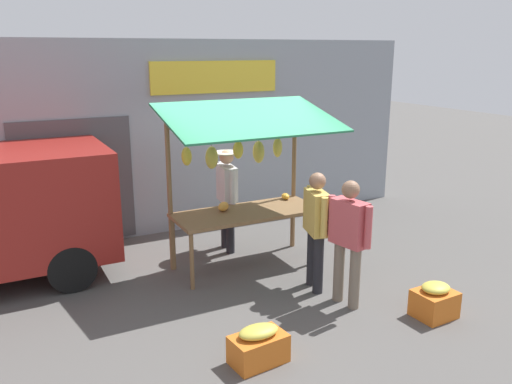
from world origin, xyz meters
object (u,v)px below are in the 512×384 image
at_px(shopper_in_grey_tee, 316,223).
at_px(produce_crate_side, 435,301).
at_px(vendor_with_sunhat, 227,191).
at_px(shopper_in_striped_shirt, 349,234).
at_px(market_stall, 245,167).
at_px(produce_crate_near, 258,346).

distance_m(shopper_in_grey_tee, produce_crate_side, 1.79).
xyz_separation_m(vendor_with_sunhat, shopper_in_grey_tee, (-0.46, 1.89, -0.04)).
bearing_deg(vendor_with_sunhat, shopper_in_striped_shirt, 20.49).
bearing_deg(market_stall, produce_crate_near, 66.70).
relative_size(market_stall, produce_crate_side, 4.96).
distance_m(shopper_in_striped_shirt, produce_crate_near, 1.93).
xyz_separation_m(market_stall, vendor_with_sunhat, (-0.02, -0.71, -0.55)).
bearing_deg(produce_crate_side, shopper_in_grey_tee, -57.15).
height_order(shopper_in_striped_shirt, produce_crate_side, shopper_in_striped_shirt).
bearing_deg(produce_crate_side, produce_crate_near, -2.78).
xyz_separation_m(shopper_in_grey_tee, produce_crate_side, (-0.88, 1.36, -0.75)).
distance_m(market_stall, shopper_in_striped_shirt, 1.95).
bearing_deg(produce_crate_near, vendor_with_sunhat, -108.77).
bearing_deg(market_stall, produce_crate_side, 118.16).
bearing_deg(produce_crate_near, produce_crate_side, 177.22).
bearing_deg(produce_crate_near, shopper_in_striped_shirt, -157.89).
xyz_separation_m(vendor_with_sunhat, produce_crate_side, (-1.34, 3.25, -0.80)).
height_order(market_stall, shopper_in_grey_tee, market_stall).
bearing_deg(market_stall, vendor_with_sunhat, -91.60).
xyz_separation_m(vendor_with_sunhat, produce_crate_near, (1.07, 3.14, -0.81)).
distance_m(market_stall, produce_crate_side, 3.19).
bearing_deg(produce_crate_side, vendor_with_sunhat, -67.57).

